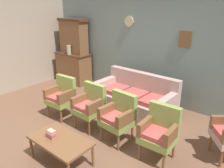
{
  "coord_description": "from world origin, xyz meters",
  "views": [
    {
      "loc": [
        2.7,
        -2.17,
        2.4
      ],
      "look_at": [
        0.07,
        1.07,
        0.85
      ],
      "focal_mm": 35.18,
      "sensor_mm": 36.0,
      "label": 1
    }
  ],
  "objects_px": {
    "floral_couch": "(135,99)",
    "armchair_by_doorway": "(62,95)",
    "coffee_table": "(60,142)",
    "book_stack_on_table": "(51,134)",
    "armchair_near_couch_end": "(160,131)",
    "vase_on_cabinet": "(69,50)",
    "armchair_row_middle": "(90,104)",
    "side_cabinet": "(74,68)",
    "armchair_near_cabinet": "(119,116)"
  },
  "relations": [
    {
      "from": "floral_couch",
      "to": "armchair_by_doorway",
      "type": "bearing_deg",
      "value": -135.34
    },
    {
      "from": "coffee_table",
      "to": "book_stack_on_table",
      "type": "xyz_separation_m",
      "value": [
        -0.15,
        -0.05,
        0.11
      ]
    },
    {
      "from": "armchair_near_couch_end",
      "to": "coffee_table",
      "type": "relative_size",
      "value": 0.9
    },
    {
      "from": "coffee_table",
      "to": "vase_on_cabinet",
      "type": "bearing_deg",
      "value": 136.78
    },
    {
      "from": "floral_couch",
      "to": "armchair_by_doorway",
      "type": "relative_size",
      "value": 2.03
    },
    {
      "from": "armchair_row_middle",
      "to": "armchair_near_couch_end",
      "type": "height_order",
      "value": "same"
    },
    {
      "from": "armchair_row_middle",
      "to": "coffee_table",
      "type": "bearing_deg",
      "value": -69.68
    },
    {
      "from": "side_cabinet",
      "to": "armchair_near_couch_end",
      "type": "height_order",
      "value": "side_cabinet"
    },
    {
      "from": "floral_couch",
      "to": "book_stack_on_table",
      "type": "distance_m",
      "value": 2.22
    },
    {
      "from": "armchair_near_cabinet",
      "to": "vase_on_cabinet",
      "type": "bearing_deg",
      "value": 154.09
    },
    {
      "from": "armchair_by_doorway",
      "to": "book_stack_on_table",
      "type": "height_order",
      "value": "armchair_by_doorway"
    },
    {
      "from": "vase_on_cabinet",
      "to": "floral_couch",
      "type": "xyz_separation_m",
      "value": [
        2.65,
        -0.36,
        -0.74
      ]
    },
    {
      "from": "armchair_row_middle",
      "to": "armchair_near_couch_end",
      "type": "bearing_deg",
      "value": 0.26
    },
    {
      "from": "vase_on_cabinet",
      "to": "armchair_near_couch_end",
      "type": "relative_size",
      "value": 0.31
    },
    {
      "from": "vase_on_cabinet",
      "to": "floral_couch",
      "type": "height_order",
      "value": "vase_on_cabinet"
    },
    {
      "from": "side_cabinet",
      "to": "vase_on_cabinet",
      "type": "bearing_deg",
      "value": -76.18
    },
    {
      "from": "armchair_by_doorway",
      "to": "coffee_table",
      "type": "height_order",
      "value": "armchair_by_doorway"
    },
    {
      "from": "armchair_by_doorway",
      "to": "armchair_near_cabinet",
      "type": "xyz_separation_m",
      "value": [
        1.53,
        0.06,
        0.0
      ]
    },
    {
      "from": "armchair_by_doorway",
      "to": "armchair_row_middle",
      "type": "height_order",
      "value": "same"
    },
    {
      "from": "floral_couch",
      "to": "armchair_by_doorway",
      "type": "height_order",
      "value": "same"
    },
    {
      "from": "armchair_by_doorway",
      "to": "book_stack_on_table",
      "type": "relative_size",
      "value": 5.49
    },
    {
      "from": "vase_on_cabinet",
      "to": "floral_couch",
      "type": "distance_m",
      "value": 2.78
    },
    {
      "from": "armchair_near_couch_end",
      "to": "side_cabinet",
      "type": "bearing_deg",
      "value": 157.11
    },
    {
      "from": "floral_couch",
      "to": "book_stack_on_table",
      "type": "xyz_separation_m",
      "value": [
        -0.12,
        -2.21,
        0.16
      ]
    },
    {
      "from": "armchair_by_doorway",
      "to": "armchair_near_couch_end",
      "type": "bearing_deg",
      "value": 1.63
    },
    {
      "from": "side_cabinet",
      "to": "book_stack_on_table",
      "type": "xyz_separation_m",
      "value": [
        2.58,
        -2.75,
        0.02
      ]
    },
    {
      "from": "side_cabinet",
      "to": "coffee_table",
      "type": "height_order",
      "value": "side_cabinet"
    },
    {
      "from": "coffee_table",
      "to": "floral_couch",
      "type": "bearing_deg",
      "value": 90.69
    },
    {
      "from": "armchair_by_doorway",
      "to": "floral_couch",
      "type": "bearing_deg",
      "value": 44.66
    },
    {
      "from": "floral_couch",
      "to": "armchair_near_cabinet",
      "type": "distance_m",
      "value": 1.17
    },
    {
      "from": "floral_couch",
      "to": "armchair_near_couch_end",
      "type": "xyz_separation_m",
      "value": [
        1.16,
        -1.09,
        0.17
      ]
    },
    {
      "from": "side_cabinet",
      "to": "armchair_by_doorway",
      "type": "bearing_deg",
      "value": -48.02
    },
    {
      "from": "armchair_by_doorway",
      "to": "book_stack_on_table",
      "type": "bearing_deg",
      "value": -44.98
    },
    {
      "from": "vase_on_cabinet",
      "to": "coffee_table",
      "type": "relative_size",
      "value": 0.28
    },
    {
      "from": "armchair_near_couch_end",
      "to": "vase_on_cabinet",
      "type": "bearing_deg",
      "value": 159.16
    },
    {
      "from": "armchair_near_cabinet",
      "to": "book_stack_on_table",
      "type": "relative_size",
      "value": 5.49
    },
    {
      "from": "armchair_row_middle",
      "to": "coffee_table",
      "type": "height_order",
      "value": "armchair_row_middle"
    },
    {
      "from": "side_cabinet",
      "to": "armchair_near_couch_end",
      "type": "bearing_deg",
      "value": -22.89
    },
    {
      "from": "floral_couch",
      "to": "armchair_near_couch_end",
      "type": "distance_m",
      "value": 1.6
    },
    {
      "from": "armchair_near_couch_end",
      "to": "armchair_row_middle",
      "type": "bearing_deg",
      "value": -179.74
    },
    {
      "from": "armchair_by_doorway",
      "to": "armchair_row_middle",
      "type": "xyz_separation_m",
      "value": [
        0.81,
        0.06,
        0.0
      ]
    },
    {
      "from": "armchair_near_cabinet",
      "to": "book_stack_on_table",
      "type": "xyz_separation_m",
      "value": [
        -0.48,
        -1.11,
        -0.02
      ]
    },
    {
      "from": "side_cabinet",
      "to": "armchair_row_middle",
      "type": "relative_size",
      "value": 1.28
    },
    {
      "from": "side_cabinet",
      "to": "coffee_table",
      "type": "bearing_deg",
      "value": -44.7
    },
    {
      "from": "vase_on_cabinet",
      "to": "armchair_row_middle",
      "type": "height_order",
      "value": "vase_on_cabinet"
    },
    {
      "from": "armchair_row_middle",
      "to": "armchair_near_cabinet",
      "type": "bearing_deg",
      "value": -0.18
    },
    {
      "from": "floral_couch",
      "to": "armchair_row_middle",
      "type": "height_order",
      "value": "same"
    },
    {
      "from": "armchair_near_cabinet",
      "to": "armchair_near_couch_end",
      "type": "relative_size",
      "value": 1.0
    },
    {
      "from": "book_stack_on_table",
      "to": "coffee_table",
      "type": "bearing_deg",
      "value": 18.95
    },
    {
      "from": "vase_on_cabinet",
      "to": "floral_couch",
      "type": "bearing_deg",
      "value": -7.75
    }
  ]
}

